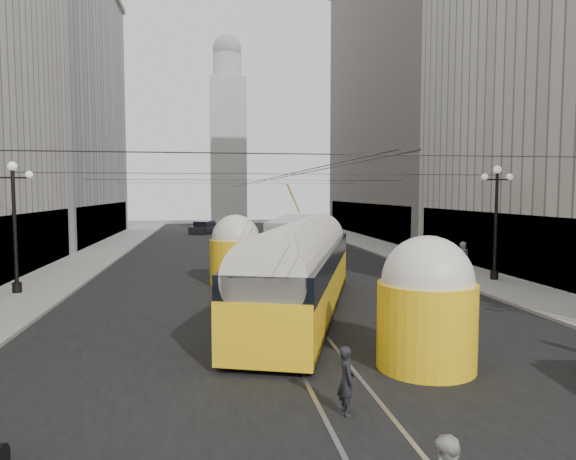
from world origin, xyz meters
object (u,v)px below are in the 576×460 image
object	(u,v)px
city_bus	(295,238)
pedestrian_sidewalk_right	(463,254)
pedestrian_crossing_a	(346,380)
streetcar	(301,268)

from	to	relation	value
city_bus	pedestrian_sidewalk_right	world-z (taller)	city_bus
city_bus	pedestrian_crossing_a	xyz separation A→B (m)	(-3.04, -25.33, -0.95)
pedestrian_sidewalk_right	city_bus	bearing A→B (deg)	-27.58
streetcar	pedestrian_crossing_a	bearing A→B (deg)	-94.21
pedestrian_crossing_a	pedestrian_sidewalk_right	world-z (taller)	pedestrian_sidewalk_right
streetcar	pedestrian_crossing_a	world-z (taller)	streetcar
streetcar	city_bus	bearing A→B (deg)	81.53
city_bus	pedestrian_sidewalk_right	size ratio (longest dim) A/B	7.80
streetcar	pedestrian_crossing_a	size ratio (longest dim) A/B	10.70
city_bus	pedestrian_sidewalk_right	distance (m)	11.56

